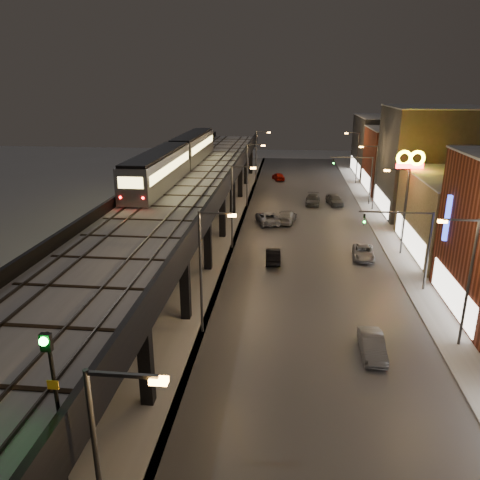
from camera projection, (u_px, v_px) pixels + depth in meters
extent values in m
plane|color=silver|center=(167.00, 476.00, 21.30)|extent=(220.00, 220.00, 0.00)
cube|color=#46474D|center=(307.00, 239.00, 53.54)|extent=(17.00, 120.00, 0.06)
cube|color=#9FA1A8|center=(397.00, 242.00, 52.55)|extent=(4.00, 120.00, 0.14)
cube|color=#9FA1A8|center=(191.00, 235.00, 54.86)|extent=(11.00, 120.00, 0.06)
cube|color=black|center=(184.00, 193.00, 50.19)|extent=(9.00, 100.00, 1.00)
cube|color=black|center=(17.00, 354.00, 26.11)|extent=(0.70, 0.70, 5.30)
cube|color=black|center=(146.00, 362.00, 25.39)|extent=(0.70, 0.70, 5.30)
cube|color=black|center=(75.00, 317.00, 24.95)|extent=(8.00, 0.60, 0.50)
cube|color=black|center=(90.00, 282.00, 35.54)|extent=(0.70, 0.70, 5.30)
cube|color=black|center=(185.00, 286.00, 34.81)|extent=(0.70, 0.70, 5.30)
cube|color=black|center=(135.00, 253.00, 34.38)|extent=(8.00, 0.60, 0.50)
cube|color=black|center=(132.00, 240.00, 44.96)|extent=(0.70, 0.70, 5.30)
cube|color=black|center=(208.00, 243.00, 44.24)|extent=(0.70, 0.70, 5.30)
cube|color=black|center=(168.00, 216.00, 43.80)|extent=(8.00, 0.60, 0.50)
cube|color=black|center=(159.00, 213.00, 54.39)|extent=(0.70, 0.70, 5.30)
cube|color=black|center=(222.00, 215.00, 53.66)|extent=(0.70, 0.70, 5.30)
cube|color=black|center=(190.00, 193.00, 53.23)|extent=(8.00, 0.60, 0.50)
cube|color=black|center=(179.00, 194.00, 63.81)|extent=(0.70, 0.70, 5.30)
cube|color=black|center=(233.00, 195.00, 63.09)|extent=(0.70, 0.70, 5.30)
cube|color=black|center=(205.00, 176.00, 62.65)|extent=(8.00, 0.60, 0.50)
cube|color=black|center=(193.00, 179.00, 73.24)|extent=(0.70, 0.70, 5.30)
cube|color=black|center=(240.00, 180.00, 72.51)|extent=(0.70, 0.70, 5.30)
cube|color=black|center=(216.00, 164.00, 72.08)|extent=(8.00, 0.60, 0.50)
cube|color=black|center=(204.00, 168.00, 82.66)|extent=(0.70, 0.70, 5.30)
cube|color=black|center=(246.00, 169.00, 81.94)|extent=(0.70, 0.70, 5.30)
cube|color=black|center=(225.00, 154.00, 81.50)|extent=(8.00, 0.60, 0.50)
cube|color=black|center=(213.00, 160.00, 92.09)|extent=(0.70, 0.70, 5.30)
cube|color=black|center=(251.00, 160.00, 91.37)|extent=(0.70, 0.70, 5.30)
cube|color=black|center=(232.00, 147.00, 90.93)|extent=(8.00, 0.60, 0.50)
cube|color=#B2B7C1|center=(184.00, 188.00, 50.01)|extent=(8.40, 100.00, 0.16)
cube|color=#332D28|center=(154.00, 185.00, 50.27)|extent=(0.08, 98.00, 0.16)
cube|color=#332D28|center=(168.00, 186.00, 50.13)|extent=(0.08, 98.00, 0.16)
cube|color=#332D28|center=(196.00, 186.00, 49.83)|extent=(0.08, 98.00, 0.16)
cube|color=#332D28|center=(209.00, 187.00, 49.69)|extent=(0.08, 98.00, 0.16)
cube|color=black|center=(44.00, 322.00, 21.69)|extent=(7.80, 0.24, 0.06)
cube|color=black|center=(145.00, 224.00, 36.78)|extent=(7.80, 0.24, 0.06)
cube|color=black|center=(188.00, 183.00, 51.86)|extent=(7.80, 0.24, 0.06)
cube|color=black|center=(211.00, 160.00, 66.94)|extent=(7.80, 0.24, 0.06)
cube|color=black|center=(226.00, 146.00, 82.02)|extent=(7.80, 0.24, 0.06)
cube|color=black|center=(224.00, 184.00, 49.43)|extent=(0.30, 100.00, 1.10)
cube|color=black|center=(144.00, 182.00, 50.28)|extent=(0.30, 100.00, 1.10)
cube|color=silver|center=(452.00, 294.00, 36.00)|extent=(0.10, 9.60, 2.40)
cube|color=#716447|center=(472.00, 217.00, 47.83)|extent=(12.00, 15.00, 8.00)
cube|color=silver|center=(409.00, 237.00, 49.19)|extent=(0.10, 12.00, 2.40)
cube|color=#B2B7C1|center=(479.00, 177.00, 46.53)|extent=(12.20, 15.20, 0.16)
cube|color=#363539|center=(432.00, 162.00, 61.96)|extent=(12.00, 13.00, 14.00)
cube|color=silver|center=(381.00, 201.00, 64.27)|extent=(0.10, 10.40, 2.40)
cube|color=#B2B7C1|center=(439.00, 107.00, 59.69)|extent=(12.20, 13.20, 0.16)
cube|color=maroon|center=(406.00, 161.00, 75.79)|extent=(12.00, 12.00, 10.00)
cube|color=silver|center=(366.00, 181.00, 77.47)|extent=(0.10, 9.60, 2.40)
cube|color=#B2B7C1|center=(409.00, 129.00, 74.17)|extent=(12.20, 12.20, 0.16)
cube|color=#272728|center=(389.00, 147.00, 88.83)|extent=(12.00, 16.00, 11.00)
cube|color=silver|center=(355.00, 166.00, 90.66)|extent=(0.10, 12.80, 2.40)
cube|color=#B2B7C1|center=(392.00, 116.00, 87.04)|extent=(12.20, 16.20, 0.16)
cube|color=#38383A|center=(122.00, 375.00, 13.70)|extent=(2.20, 0.12, 0.12)
cube|color=orange|center=(159.00, 381.00, 13.63)|extent=(0.55, 0.28, 0.18)
cylinder|color=#38383A|center=(201.00, 274.00, 32.18)|extent=(0.18, 0.18, 9.00)
cube|color=#38383A|center=(215.00, 213.00, 30.67)|extent=(2.20, 0.12, 0.12)
cube|color=orange|center=(232.00, 215.00, 30.60)|extent=(0.55, 0.28, 0.18)
cylinder|color=#38383A|center=(468.00, 285.00, 30.45)|extent=(0.18, 0.18, 9.00)
cube|color=#38383A|center=(461.00, 220.00, 29.15)|extent=(2.20, 0.12, 0.12)
cube|color=orange|center=(442.00, 221.00, 29.30)|extent=(0.55, 0.28, 0.18)
cylinder|color=#38383A|center=(232.00, 208.00, 49.15)|extent=(0.18, 0.18, 9.00)
cube|color=#38383A|center=(242.00, 167.00, 47.63)|extent=(2.20, 0.12, 0.12)
cube|color=orange|center=(253.00, 168.00, 47.56)|extent=(0.55, 0.28, 0.18)
cylinder|color=#38383A|center=(405.00, 213.00, 47.42)|extent=(0.18, 0.18, 9.00)
cube|color=#38383A|center=(398.00, 169.00, 46.12)|extent=(2.20, 0.12, 0.12)
cube|color=orange|center=(387.00, 170.00, 46.26)|extent=(0.55, 0.28, 0.18)
cylinder|color=#38383A|center=(247.00, 176.00, 66.11)|extent=(0.18, 0.18, 9.00)
cube|color=#38383A|center=(255.00, 145.00, 64.60)|extent=(2.20, 0.12, 0.12)
cube|color=orange|center=(263.00, 146.00, 64.53)|extent=(0.55, 0.28, 0.18)
cylinder|color=#38383A|center=(375.00, 179.00, 64.38)|extent=(0.18, 0.18, 9.00)
cube|color=#38383A|center=(370.00, 146.00, 63.08)|extent=(2.20, 0.12, 0.12)
cube|color=orange|center=(361.00, 147.00, 63.23)|extent=(0.55, 0.28, 0.18)
cylinder|color=#38383A|center=(256.00, 157.00, 83.08)|extent=(0.18, 0.18, 9.00)
cube|color=#38383A|center=(263.00, 132.00, 81.56)|extent=(2.20, 0.12, 0.12)
cube|color=orange|center=(269.00, 133.00, 81.50)|extent=(0.55, 0.28, 0.18)
cylinder|color=#38383A|center=(357.00, 159.00, 81.35)|extent=(0.18, 0.18, 9.00)
cube|color=#38383A|center=(353.00, 133.00, 80.05)|extent=(2.20, 0.12, 0.12)
cube|color=orange|center=(346.00, 133.00, 80.20)|extent=(0.55, 0.28, 0.18)
cylinder|color=#38383A|center=(428.00, 252.00, 39.25)|extent=(0.20, 0.20, 7.00)
cube|color=#38383A|center=(396.00, 212.00, 38.46)|extent=(6.00, 0.12, 0.12)
imported|color=black|center=(364.00, 217.00, 38.86)|extent=(0.20, 0.16, 1.00)
sphere|color=#0CFF26|center=(364.00, 221.00, 38.80)|extent=(0.18, 0.18, 0.18)
cylinder|color=#38383A|center=(371.00, 181.00, 67.53)|extent=(0.20, 0.20, 7.00)
cube|color=#38383A|center=(351.00, 157.00, 66.74)|extent=(6.00, 0.12, 0.12)
imported|color=black|center=(334.00, 161.00, 67.14)|extent=(0.20, 0.16, 1.00)
sphere|color=#0CFF26|center=(333.00, 163.00, 67.08)|extent=(0.18, 0.18, 0.18)
cube|color=gray|center=(158.00, 170.00, 49.01)|extent=(2.96, 17.83, 3.36)
cube|color=black|center=(157.00, 153.00, 48.43)|extent=(2.65, 17.32, 0.25)
cube|color=#E7CD6F|center=(144.00, 166.00, 49.01)|extent=(0.05, 16.31, 0.92)
cube|color=#E7CD6F|center=(172.00, 166.00, 48.72)|extent=(0.05, 16.31, 0.92)
cube|color=gray|center=(193.00, 147.00, 66.38)|extent=(2.96, 17.83, 3.36)
cube|color=black|center=(193.00, 134.00, 65.80)|extent=(2.65, 17.32, 0.25)
cube|color=#E7CD6F|center=(183.00, 144.00, 66.38)|extent=(0.05, 16.31, 0.92)
cube|color=#E7CD6F|center=(203.00, 144.00, 66.09)|extent=(0.05, 16.31, 0.92)
cube|color=#E7CD6F|center=(130.00, 183.00, 40.43)|extent=(2.24, 0.05, 1.02)
sphere|color=#FF0C0C|center=(120.00, 197.00, 40.93)|extent=(0.20, 0.20, 0.20)
sphere|color=#FF0C0C|center=(143.00, 198.00, 40.74)|extent=(0.20, 0.20, 0.20)
cylinder|color=black|center=(54.00, 377.00, 14.74)|extent=(0.13, 0.13, 3.19)
cube|color=black|center=(46.00, 342.00, 14.20)|extent=(0.34, 0.19, 0.58)
sphere|color=#0CFF26|center=(44.00, 341.00, 14.06)|extent=(0.28, 0.28, 0.28)
cube|color=gold|center=(53.00, 385.00, 14.72)|extent=(0.37, 0.04, 0.32)
imported|color=black|center=(273.00, 256.00, 46.45)|extent=(1.62, 4.17, 1.35)
imported|color=gray|center=(267.00, 218.00, 59.32)|extent=(3.60, 5.68, 1.46)
imported|color=gray|center=(287.00, 217.00, 59.67)|extent=(2.97, 5.51, 1.52)
imported|color=#940F06|center=(278.00, 177.00, 85.54)|extent=(2.67, 4.42, 1.41)
imported|color=#50525B|center=(372.00, 346.00, 30.55)|extent=(1.47, 4.16, 1.37)
imported|color=gray|center=(363.00, 253.00, 47.47)|extent=(2.46, 4.64, 1.24)
imported|color=#3C3E42|center=(313.00, 200.00, 68.42)|extent=(2.30, 4.97, 1.41)
imported|color=#434548|center=(335.00, 200.00, 68.27)|extent=(2.65, 4.76, 1.53)
cylinder|color=#38383A|center=(405.00, 206.00, 51.42)|extent=(0.24, 0.24, 8.27)
cube|color=#FF0C0C|center=(410.00, 166.00, 50.00)|extent=(2.89, 0.25, 0.52)
torus|color=yellow|center=(404.00, 158.00, 49.80)|extent=(1.70, 0.49, 1.67)
torus|color=yellow|center=(417.00, 158.00, 49.67)|extent=(1.70, 0.49, 1.67)
cylinder|color=#38383A|center=(449.00, 267.00, 38.54)|extent=(0.28, 0.28, 5.20)
cube|color=blue|center=(456.00, 219.00, 37.21)|extent=(1.66, 0.35, 3.74)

